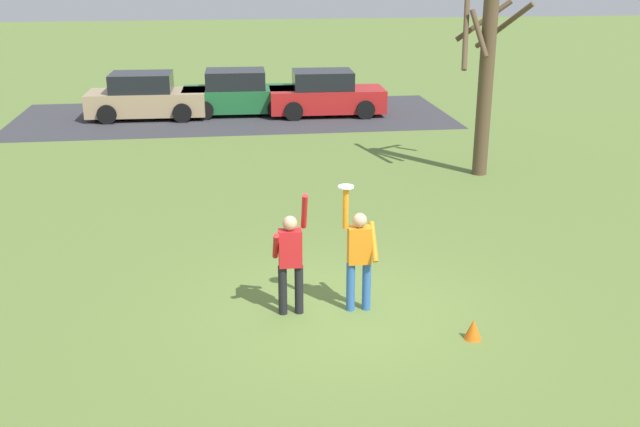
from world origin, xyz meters
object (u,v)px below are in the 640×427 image
Objects in this scene: parked_car_green at (239,94)px; bare_tree_tall at (485,77)px; person_defender at (290,257)px; parked_car_tan at (146,97)px; field_cone_orange at (473,329)px; person_catcher at (359,253)px; parked_car_red at (326,95)px; frisbee_disc at (346,187)px.

bare_tree_tall is (6.01, -8.77, 1.81)m from parked_car_green.
person_defender is 16.36m from parked_car_tan.
parked_car_tan is at bearing -173.64° from parked_car_green.
field_cone_orange is at bearing -24.05° from person_defender.
bare_tree_tall is at bearing -53.92° from parked_car_green.
parked_car_red is at bearing -95.36° from person_catcher.
parked_car_tan is 1.00× the size of parked_car_red.
field_cone_orange is at bearing -34.45° from frisbee_disc.
person_catcher is 8.49× the size of frisbee_disc.
parked_car_red is at bearing 80.72° from person_defender.
person_catcher reaches higher than field_cone_orange.
person_defender is 15.91m from parked_car_red.
person_catcher reaches higher than person_defender.
bare_tree_tall is at bearing 53.42° from person_defender.
parked_car_red is (2.78, 15.66, -0.25)m from person_defender.
frisbee_disc is 0.05× the size of bare_tree_tall.
parked_car_green is at bearing 124.41° from bare_tree_tall.
frisbee_disc is (0.87, -0.01, 1.11)m from person_defender.
parked_car_red is 16.89m from field_cone_orange.
person_catcher is 1.09m from person_defender.
parked_car_green is 12.97× the size of field_cone_orange.
person_defender is at bearing -75.60° from parked_car_tan.
parked_car_tan is at bearing 109.91° from field_cone_orange.
person_defender is at bearing 155.15° from field_cone_orange.
parked_car_green is 3.15m from parked_car_red.
parked_car_green is (-1.40, 16.24, -0.25)m from person_catcher.
parked_car_tan reaches higher than field_cone_orange.
frisbee_disc reaches higher than person_defender.
bare_tree_tall is (9.30, -8.50, 1.81)m from parked_car_tan.
parked_car_tan is (-4.47, 15.97, -1.37)m from frisbee_disc.
person_catcher is at bearing -0.80° from frisbee_disc.
parked_car_tan is 1.00× the size of parked_car_green.
person_defender reaches higher than parked_car_red.
person_defender is 6.37× the size of field_cone_orange.
person_defender reaches higher than field_cone_orange.
person_defender is at bearing 179.20° from frisbee_disc.
person_defender is at bearing -98.41° from parked_car_red.
parked_car_tan is (-4.69, 15.97, -0.25)m from person_catcher.
person_defender is 0.49× the size of parked_car_green.
parked_car_green is at bearing -84.26° from person_catcher.
person_defender is 1.41m from frisbee_disc.
parked_car_green is 1.00× the size of parked_car_red.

